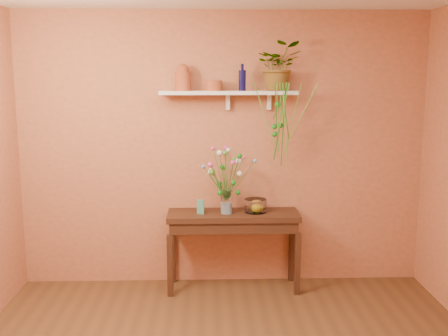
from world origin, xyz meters
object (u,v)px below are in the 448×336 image
(terracotta_jug, at_px, (183,78))
(glass_bowl, at_px, (255,206))
(sideboard, at_px, (233,224))
(glass_vase, at_px, (226,203))
(blue_bottle, at_px, (242,80))
(spider_plant, at_px, (279,66))
(bouquet, at_px, (225,169))

(terracotta_jug, relative_size, glass_bowl, 1.18)
(sideboard, distance_m, glass_vase, 0.22)
(sideboard, height_order, terracotta_jug, terracotta_jug)
(terracotta_jug, xyz_separation_m, blue_bottle, (0.56, -0.02, -0.02))
(blue_bottle, bearing_deg, spider_plant, 5.19)
(terracotta_jug, relative_size, glass_vase, 1.09)
(terracotta_jug, xyz_separation_m, spider_plant, (0.90, 0.01, 0.11))
(bouquet, bearing_deg, spider_plant, 15.08)
(spider_plant, height_order, glass_vase, spider_plant)
(spider_plant, relative_size, glass_vase, 2.01)
(glass_vase, bearing_deg, sideboard, 18.16)
(spider_plant, xyz_separation_m, bouquet, (-0.51, -0.14, -0.96))
(sideboard, relative_size, glass_vase, 5.56)
(spider_plant, relative_size, bouquet, 0.87)
(bouquet, relative_size, glass_bowl, 2.48)
(glass_vase, xyz_separation_m, glass_bowl, (0.28, 0.04, -0.04))
(sideboard, xyz_separation_m, terracotta_jug, (-0.47, 0.09, 1.40))
(spider_plant, xyz_separation_m, glass_bowl, (-0.21, -0.08, -1.34))
(glass_bowl, bearing_deg, spider_plant, 20.35)
(blue_bottle, distance_m, spider_plant, 0.37)
(blue_bottle, relative_size, glass_bowl, 1.18)
(glass_bowl, bearing_deg, sideboard, -175.08)
(sideboard, relative_size, terracotta_jug, 5.09)
(spider_plant, distance_m, glass_bowl, 1.36)
(glass_bowl, bearing_deg, blue_bottle, 160.47)
(glass_bowl, bearing_deg, glass_vase, -171.83)
(terracotta_jug, height_order, spider_plant, spider_plant)
(bouquet, bearing_deg, terracotta_jug, 162.27)
(terracotta_jug, relative_size, spider_plant, 0.54)
(sideboard, distance_m, blue_bottle, 1.39)
(spider_plant, height_order, bouquet, spider_plant)
(blue_bottle, height_order, glass_bowl, blue_bottle)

